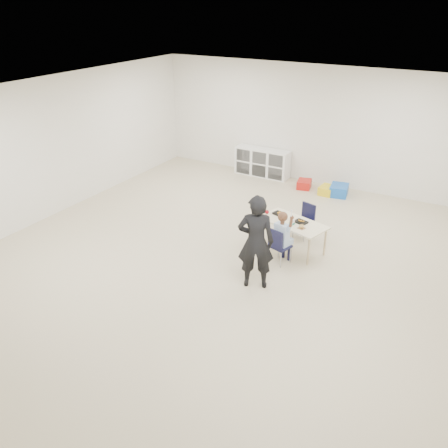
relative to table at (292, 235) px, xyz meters
The scene contains 16 objects.
room 1.78m from the table, 133.99° to the right, with size 9.00×9.02×2.80m.
table is the anchor object (origin of this frame).
chair_near 0.54m from the table, 90.24° to the right, with size 0.32×0.30×0.66m, color black, non-canonical shape.
chair_far 0.54m from the table, 89.76° to the left, with size 0.32×0.30×0.66m, color black, non-canonical shape.
child 0.59m from the table, 90.24° to the right, with size 0.44×0.44×1.05m, color #9FB2D7, non-canonical shape.
lunch_tray_near 0.32m from the table, 15.46° to the left, with size 0.22×0.16×0.03m, color black.
lunch_tray_far 0.48m from the table, 154.07° to the left, with size 0.22×0.16×0.03m, color black.
milk_carton 0.34m from the table, 80.14° to the right, with size 0.07×0.07×0.10m, color white.
bread_roll 0.41m from the table, 37.18° to the right, with size 0.09×0.09×0.07m, color #D7AD58.
apple_near 0.32m from the table, 126.62° to the left, with size 0.07×0.07×0.07m, color maroon.
apple_far 0.64m from the table, behind, with size 0.07×0.07×0.07m, color maroon.
cubby_shelf 3.93m from the table, 123.43° to the left, with size 1.40×0.40×0.70m, color white.
adult 1.49m from the table, 92.55° to the right, with size 0.57×0.37×1.56m, color black.
bin_red 3.12m from the table, 106.82° to the left, with size 0.31×0.40×0.19m, color #B51912.
bin_yellow 2.90m from the table, 95.84° to the left, with size 0.31×0.40×0.20m, color yellow.
bin_blue 2.96m from the table, 90.71° to the left, with size 0.38×0.49×0.24m, color blue.
Camera 1 is at (3.65, -6.22, 4.21)m, focal length 38.00 mm.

